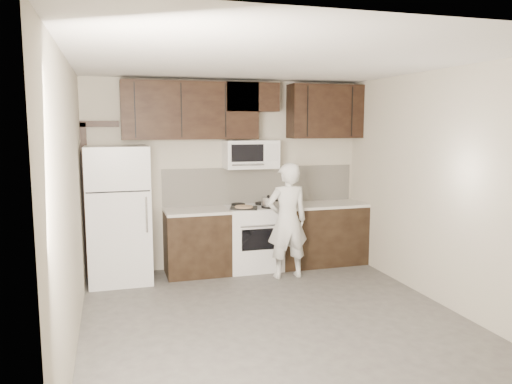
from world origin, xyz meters
name	(u,v)px	position (x,y,z in m)	size (l,w,h in m)	color
floor	(277,321)	(0.00, 0.00, 0.00)	(4.50, 4.50, 0.00)	#494745
back_wall	(227,174)	(0.00, 2.25, 1.35)	(4.00, 4.00, 0.00)	beige
ceiling	(278,61)	(0.00, 0.00, 2.70)	(4.50, 4.50, 0.00)	white
counter_run	(273,236)	(0.60, 1.94, 0.46)	(2.95, 0.64, 0.91)	black
stove	(253,237)	(0.30, 1.94, 0.46)	(0.76, 0.66, 0.94)	silver
backsplash	(260,185)	(0.50, 2.24, 1.18)	(2.90, 0.02, 0.54)	beige
upper_cabinets	(244,109)	(0.21, 2.08, 2.28)	(3.48, 0.35, 0.78)	black
microwave	(251,154)	(0.30, 2.06, 1.65)	(0.76, 0.42, 0.40)	silver
refrigerator	(119,215)	(-1.55, 1.89, 0.90)	(0.80, 0.76, 1.80)	silver
door_trim	(89,186)	(-1.92, 2.21, 1.25)	(0.50, 0.08, 2.12)	black
saucepan	(268,202)	(0.48, 1.79, 0.99)	(0.33, 0.19, 0.18)	silver
baking_tray	(244,208)	(0.13, 1.81, 0.92)	(0.37, 0.28, 0.02)	black
pizza	(244,207)	(0.13, 1.81, 0.94)	(0.25, 0.25, 0.02)	#D2B48C
person	(287,221)	(0.63, 1.43, 0.79)	(0.57, 0.38, 1.57)	white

